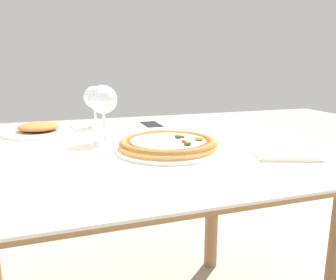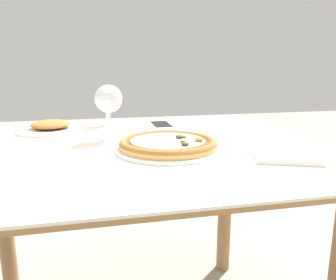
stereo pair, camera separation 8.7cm
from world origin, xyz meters
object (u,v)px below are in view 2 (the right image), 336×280
(dining_table, at_px, (129,174))
(pizza_plate, at_px, (168,145))
(side_plate, at_px, (51,127))
(wine_glass_far_right, at_px, (109,100))
(cell_phone, at_px, (161,125))
(fork, at_px, (10,148))
(wine_glass_far_left, at_px, (106,97))

(dining_table, bearing_deg, pizza_plate, -46.89)
(pizza_plate, xyz_separation_m, side_plate, (-0.34, 0.35, -0.00))
(side_plate, bearing_deg, pizza_plate, -46.32)
(wine_glass_far_right, xyz_separation_m, side_plate, (-0.19, 0.18, -0.11))
(pizza_plate, height_order, wine_glass_far_right, wine_glass_far_right)
(dining_table, relative_size, wine_glass_far_right, 6.77)
(pizza_plate, relative_size, cell_phone, 1.92)
(side_plate, bearing_deg, wine_glass_far_right, -43.57)
(dining_table, relative_size, pizza_plate, 4.10)
(fork, relative_size, wine_glass_far_left, 1.13)
(fork, height_order, side_plate, side_plate)
(fork, height_order, cell_phone, cell_phone)
(dining_table, bearing_deg, fork, 178.02)
(side_plate, bearing_deg, dining_table, -46.10)
(pizza_plate, xyz_separation_m, wine_glass_far_left, (-0.14, 0.43, 0.09))
(pizza_plate, xyz_separation_m, cell_phone, (0.05, 0.35, -0.01))
(wine_glass_far_right, distance_m, cell_phone, 0.29)
(cell_phone, height_order, side_plate, side_plate)
(pizza_plate, height_order, cell_phone, pizza_plate)
(pizza_plate, height_order, wine_glass_far_left, wine_glass_far_left)
(fork, xyz_separation_m, side_plate, (0.08, 0.24, 0.01))
(dining_table, distance_m, wine_glass_far_right, 0.23)
(wine_glass_far_left, xyz_separation_m, cell_phone, (0.19, -0.08, -0.10))
(fork, distance_m, cell_phone, 0.53)
(pizza_plate, relative_size, wine_glass_far_left, 1.85)
(dining_table, relative_size, fork, 6.71)
(fork, xyz_separation_m, wine_glass_far_left, (0.27, 0.32, 0.10))
(cell_phone, bearing_deg, fork, -152.84)
(pizza_plate, height_order, fork, pizza_plate)
(dining_table, height_order, wine_glass_far_right, wine_glass_far_right)
(pizza_plate, height_order, side_plate, pizza_plate)
(wine_glass_far_right, bearing_deg, cell_phone, 42.95)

